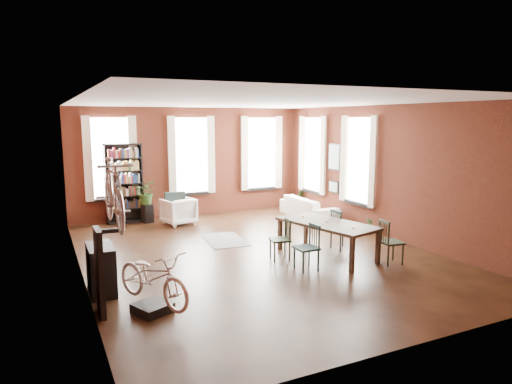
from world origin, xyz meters
TOP-DOWN VIEW (x-y plane):
  - room at (0.25, 0.62)m, footprint 9.00×9.04m
  - dining_table at (1.25, -0.79)m, footprint 1.47×2.32m
  - dining_chair_a at (0.39, -1.39)m, footprint 0.41×0.41m
  - dining_chair_b at (0.26, -0.58)m, footprint 0.46×0.46m
  - dining_chair_c at (2.13, -1.76)m, footprint 0.46×0.46m
  - dining_chair_d at (1.86, -0.50)m, footprint 0.43×0.43m
  - bookshelf at (-2.00, 4.30)m, footprint 1.00×0.32m
  - white_armchair at (-0.73, 3.44)m, footprint 0.92×0.89m
  - cream_sofa at (2.95, 2.60)m, footprint 0.61×2.08m
  - striped_rug at (-0.21, 1.33)m, footprint 1.00×1.48m
  - bike_trainer at (-2.70, -2.05)m, footprint 0.63×0.63m
  - bike_wall_rack at (-3.40, -1.80)m, footprint 0.16×0.60m
  - console_table at (-3.28, -0.90)m, footprint 0.40×0.80m
  - plant_stand at (-1.45, 4.02)m, footprint 0.33×0.33m
  - plant_by_sofa at (3.37, 3.87)m, footprint 0.41×0.67m
  - plant_small at (3.26, 0.26)m, footprint 0.32×0.46m
  - bicycle_floor at (-2.68, -2.06)m, footprint 0.84×0.98m
  - bicycle_hung at (-3.15, -1.80)m, footprint 0.47×1.00m
  - plant_on_stand at (-1.45, 4.02)m, footprint 0.83×0.87m

SIDE VIEW (x-z plane):
  - striped_rug at x=-0.21m, z-range 0.00..0.01m
  - bike_trainer at x=-2.70m, z-range 0.00..0.14m
  - plant_small at x=3.26m, z-range 0.00..0.15m
  - plant_by_sofa at x=3.37m, z-range 0.00..0.29m
  - plant_stand at x=-1.45m, z-range 0.00..0.52m
  - dining_table at x=1.25m, z-range 0.00..0.73m
  - console_table at x=-3.28m, z-range 0.00..0.80m
  - white_armchair at x=-0.73m, z-range 0.00..0.80m
  - cream_sofa at x=2.95m, z-range 0.00..0.81m
  - dining_chair_b at x=0.26m, z-range 0.00..0.84m
  - dining_chair_c at x=2.13m, z-range 0.00..0.88m
  - dining_chair_a at x=0.39m, z-range 0.00..0.88m
  - dining_chair_d at x=1.86m, z-range 0.00..0.89m
  - bike_wall_rack at x=-3.40m, z-range 0.00..1.30m
  - plant_on_stand at x=-1.45m, z-range 0.52..1.05m
  - bicycle_floor at x=-2.68m, z-range 0.14..1.71m
  - bookshelf at x=-2.00m, z-range 0.00..2.20m
  - bicycle_hung at x=-3.15m, z-range 1.30..2.96m
  - room at x=0.25m, z-range 0.53..3.75m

